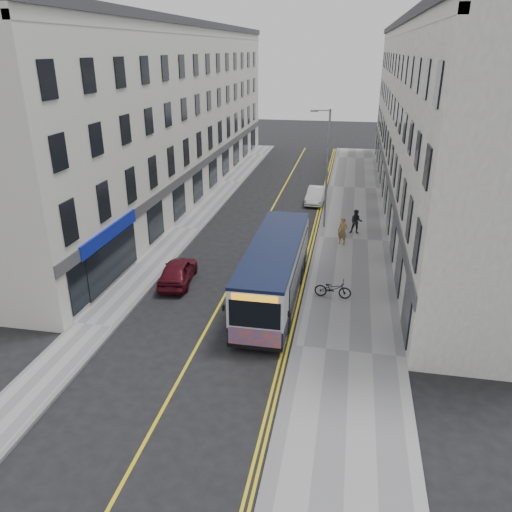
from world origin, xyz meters
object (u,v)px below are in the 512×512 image
at_px(bicycle, 333,289).
at_px(car_maroon, 178,271).
at_px(city_bus, 274,269).
at_px(pedestrian_far, 356,222).
at_px(streetlamp, 326,166).
at_px(car_white, 316,195).
at_px(pedestrian_near, 343,231).

xyz_separation_m(bicycle, car_maroon, (-8.14, 0.41, 0.06)).
relative_size(city_bus, bicycle, 5.64).
relative_size(pedestrian_far, car_maroon, 0.42).
height_order(city_bus, car_maroon, city_bus).
xyz_separation_m(pedestrian_far, car_maroon, (-9.20, -9.22, -0.28)).
bearing_deg(car_maroon, pedestrian_far, -140.95).
relative_size(streetlamp, bicycle, 4.45).
bearing_deg(streetlamp, city_bus, -98.64).
bearing_deg(pedestrian_far, car_white, 115.18).
bearing_deg(bicycle, pedestrian_far, -3.13).
bearing_deg(pedestrian_near, car_maroon, -118.27).
xyz_separation_m(pedestrian_near, car_maroon, (-8.37, -7.06, -0.33)).
xyz_separation_m(city_bus, bicycle, (2.85, 0.47, -1.02)).
height_order(bicycle, pedestrian_near, pedestrian_near).
relative_size(streetlamp, car_maroon, 2.08).
relative_size(streetlamp, pedestrian_far, 4.92).
distance_m(pedestrian_far, car_white, 7.78).
bearing_deg(pedestrian_near, car_white, 125.97).
bearing_deg(streetlamp, car_maroon, -124.50).
height_order(pedestrian_near, car_maroon, pedestrian_near).
bearing_deg(pedestrian_near, streetlamp, 136.07).
height_order(city_bus, pedestrian_far, city_bus).
distance_m(bicycle, car_maroon, 8.16).
relative_size(city_bus, pedestrian_far, 6.25).
bearing_deg(streetlamp, bicycle, -83.63).
xyz_separation_m(pedestrian_near, car_white, (-2.37, 9.24, -0.36)).
height_order(streetlamp, pedestrian_far, streetlamp).
bearing_deg(car_maroon, car_white, -116.21).
xyz_separation_m(car_white, car_maroon, (-6.00, -16.30, 0.03)).
xyz_separation_m(streetlamp, pedestrian_near, (1.40, -3.08, -3.40)).
distance_m(streetlamp, bicycle, 11.27).
distance_m(bicycle, pedestrian_far, 9.69).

